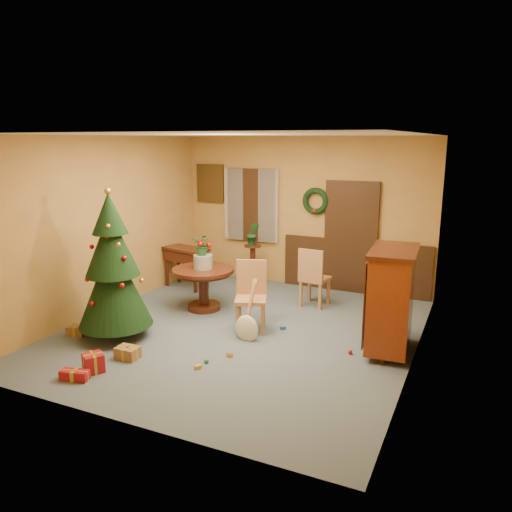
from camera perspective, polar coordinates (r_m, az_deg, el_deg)
The scene contains 21 objects.
room_envelope at distance 9.69m, azimuth 6.52°, elevation 2.86°, with size 5.50×5.50×5.50m.
dining_table at distance 8.49m, azimuth -6.02°, elevation -2.85°, with size 1.05×1.05×0.72m.
urn at distance 8.40m, azimuth -6.08°, elevation -0.66°, with size 0.32×0.32×0.23m, color slate.
centerpiece_plant at distance 8.34m, azimuth -6.13°, elevation 1.33°, with size 0.33×0.28×0.36m, color #1E4C23.
chair_near at distance 7.56m, azimuth -0.56°, elevation -4.27°, with size 0.60×0.60×1.06m.
chair_far at distance 8.62m, azimuth 6.55°, elevation -2.24°, with size 0.49×0.49×1.04m.
guitar at distance 7.19m, azimuth -1.08°, elevation -6.44°, with size 0.36×0.17×0.84m, color beige, non-canonical shape.
plant_stand at distance 9.66m, azimuth -0.36°, elevation -0.61°, with size 0.33×0.33×0.86m.
stand_plant at distance 9.55m, azimuth -0.37°, elevation 2.55°, with size 0.24×0.19×0.44m, color #19471E.
christmas_tree at distance 7.41m, azimuth -16.05°, elevation -1.37°, with size 1.06×1.06×2.19m.
writing_desk at distance 9.78m, azimuth -7.97°, elevation -0.18°, with size 0.97×0.62×0.80m.
sideboard at distance 6.96m, azimuth 15.21°, elevation -4.59°, with size 0.67×1.16×1.43m.
gift_a at distance 6.94m, azimuth -14.44°, elevation -10.66°, with size 0.30×0.22×0.16m.
gift_b at distance 6.68m, azimuth -18.09°, elevation -11.53°, with size 0.32×0.32×0.24m.
gift_c at distance 7.94m, azimuth -19.75°, elevation -8.01°, with size 0.30×0.24×0.15m.
gift_d at distance 6.57m, azimuth -20.01°, elevation -12.67°, with size 0.37×0.22×0.12m.
toy_a at distance 7.71m, azimuth 3.08°, elevation -8.21°, with size 0.08×0.05×0.05m, color #234F9A.
toy_b at distance 6.65m, azimuth -5.69°, elevation -11.83°, with size 0.06×0.06×0.06m, color #268E44.
toy_c at distance 6.51m, azimuth -6.65°, elevation -12.47°, with size 0.08×0.05×0.05m, color gold.
toy_d at distance 6.99m, azimuth 10.72°, elevation -10.74°, with size 0.06×0.06×0.06m, color #BC0C0E.
toy_e at distance 6.80m, azimuth -3.01°, elevation -11.25°, with size 0.08×0.05×0.05m, color orange.
Camera 1 is at (3.17, -6.36, 2.83)m, focal length 35.00 mm.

